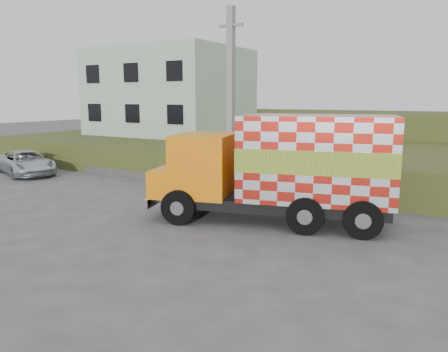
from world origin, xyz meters
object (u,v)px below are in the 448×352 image
Objects in this scene: utility_pole at (231,98)px; cow at (197,190)px; pedestrian at (291,134)px; suv at (26,163)px; cargo_truck at (283,168)px.

utility_pole is 5.04m from cow.
suv is at bearing 0.32° from pedestrian.
pedestrian is (13.29, 4.90, 1.75)m from suv.
cargo_truck is at bearing -75.82° from suv.
utility_pole is 1.73× the size of suv.
cargo_truck is 6.60m from pedestrian.
utility_pole reaches higher than cargo_truck.
pedestrian reaches higher than cow.
utility_pole is 6.24m from cargo_truck.
cargo_truck is at bearing 10.01° from cow.
suv is at bearing -169.70° from cow.
pedestrian is (1.40, 5.85, 1.79)m from cow.
cow is at bearing -75.75° from suv.
cow is at bearing 56.60° from pedestrian.
suv is (-11.29, -2.65, -3.43)m from utility_pole.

